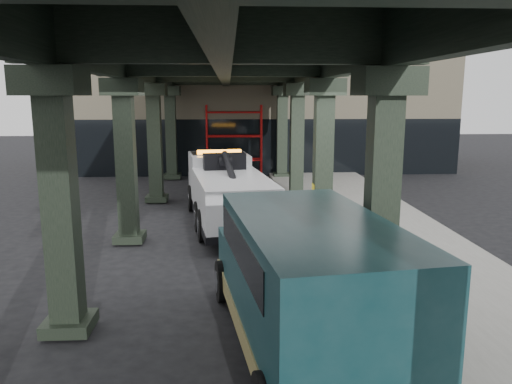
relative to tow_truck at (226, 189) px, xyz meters
name	(u,v)px	position (x,y,z in m)	size (l,w,h in m)	color
ground	(241,262)	(0.41, -4.26, -1.26)	(90.00, 90.00, 0.00)	black
sidewalk	(380,236)	(4.91, -2.26, -1.19)	(5.00, 40.00, 0.15)	gray
lane_stripe	(293,240)	(2.11, -2.26, -1.26)	(0.12, 38.00, 0.01)	silver
viaduct	(224,62)	(0.01, -2.26, 4.20)	(7.40, 32.00, 6.40)	black
building	(263,103)	(2.41, 15.74, 2.74)	(22.00, 10.00, 8.00)	#C6B793
scaffolding	(234,139)	(0.41, 10.38, 0.85)	(3.08, 0.88, 4.00)	#B80E0E
tow_truck	(226,189)	(0.00, 0.00, 0.00)	(3.26, 8.10, 2.59)	black
towed_van	(306,281)	(1.42, -9.34, 0.11)	(3.23, 6.55, 2.55)	#103539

